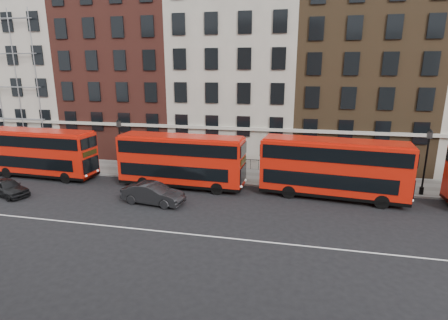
% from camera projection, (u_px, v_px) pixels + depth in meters
% --- Properties ---
extents(ground, '(120.00, 120.00, 0.00)m').
position_uv_depth(ground, '(189.00, 220.00, 23.60)').
color(ground, black).
rests_on(ground, ground).
extents(pavement, '(80.00, 5.00, 0.15)m').
position_uv_depth(pavement, '(222.00, 175.00, 33.51)').
color(pavement, gray).
rests_on(pavement, ground).
extents(kerb, '(80.00, 0.30, 0.16)m').
position_uv_depth(kerb, '(216.00, 183.00, 31.14)').
color(kerb, gray).
rests_on(kerb, ground).
extents(road_centre_line, '(70.00, 0.12, 0.01)m').
position_uv_depth(road_centre_line, '(179.00, 233.00, 21.71)').
color(road_centre_line, white).
rests_on(road_centre_line, ground).
extents(building_terrace, '(64.00, 11.95, 22.00)m').
position_uv_depth(building_terrace, '(234.00, 66.00, 37.98)').
color(building_terrace, '#BCB2A2').
rests_on(building_terrace, ground).
extents(bus_a, '(10.75, 3.05, 4.47)m').
position_uv_depth(bus_a, '(40.00, 152.00, 32.53)').
color(bus_a, red).
rests_on(bus_a, ground).
extents(bus_b, '(10.83, 2.97, 4.51)m').
position_uv_depth(bus_b, '(181.00, 160.00, 29.67)').
color(bus_b, red).
rests_on(bus_b, ground).
extents(bus_c, '(11.32, 3.81, 4.67)m').
position_uv_depth(bus_c, '(333.00, 167.00, 27.09)').
color(bus_c, red).
rests_on(bus_c, ground).
extents(car_rear, '(4.45, 2.85, 1.41)m').
position_uv_depth(car_rear, '(7.00, 187.00, 27.97)').
color(car_rear, black).
rests_on(car_rear, ground).
extents(car_front, '(4.94, 2.24, 1.57)m').
position_uv_depth(car_front, '(153.00, 194.00, 26.32)').
color(car_front, black).
rests_on(car_front, ground).
extents(lamp_post_left, '(0.44, 0.44, 5.33)m').
position_uv_depth(lamp_post_left, '(120.00, 144.00, 32.64)').
color(lamp_post_left, black).
rests_on(lamp_post_left, pavement).
extents(lamp_post_right, '(0.44, 0.44, 5.33)m').
position_uv_depth(lamp_post_right, '(426.00, 159.00, 27.29)').
color(lamp_post_right, black).
rests_on(lamp_post_right, pavement).
extents(iron_railings, '(6.60, 0.06, 1.00)m').
position_uv_depth(iron_railings, '(227.00, 163.00, 35.44)').
color(iron_railings, black).
rests_on(iron_railings, pavement).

